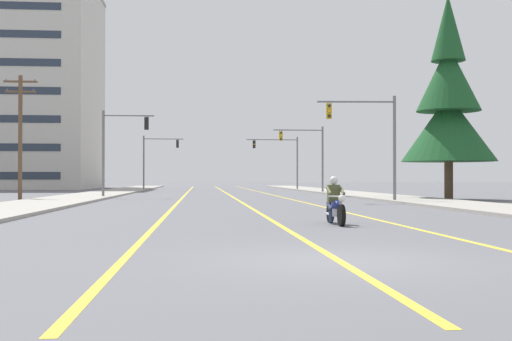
# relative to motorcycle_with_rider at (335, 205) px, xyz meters

# --- Properties ---
(ground_plane) EXTENTS (400.00, 400.00, 0.00)m
(ground_plane) POSITION_rel_motorcycle_with_rider_xyz_m (-1.78, -8.22, -0.59)
(ground_plane) COLOR #5B5B60
(lane_stripe_center) EXTENTS (0.16, 100.00, 0.01)m
(lane_stripe_center) POSITION_rel_motorcycle_with_rider_xyz_m (-1.72, 36.78, -0.58)
(lane_stripe_center) COLOR yellow
(lane_stripe_center) RESTS_ON ground
(lane_stripe_left) EXTENTS (0.16, 100.00, 0.01)m
(lane_stripe_left) POSITION_rel_motorcycle_with_rider_xyz_m (-5.38, 36.78, -0.58)
(lane_stripe_left) COLOR yellow
(lane_stripe_left) RESTS_ON ground
(lane_stripe_right) EXTENTS (0.16, 100.00, 0.01)m
(lane_stripe_right) POSITION_rel_motorcycle_with_rider_xyz_m (1.85, 36.78, -0.58)
(lane_stripe_right) COLOR yellow
(lane_stripe_right) RESTS_ON ground
(sidewalk_kerb_right) EXTENTS (4.40, 110.00, 0.14)m
(sidewalk_kerb_right) POSITION_rel_motorcycle_with_rider_xyz_m (8.86, 31.78, -0.52)
(sidewalk_kerb_right) COLOR #9E998E
(sidewalk_kerb_right) RESTS_ON ground
(sidewalk_kerb_left) EXTENTS (4.40, 110.00, 0.14)m
(sidewalk_kerb_left) POSITION_rel_motorcycle_with_rider_xyz_m (-12.41, 31.78, -0.52)
(sidewalk_kerb_left) COLOR #9E998E
(sidewalk_kerb_left) RESTS_ON ground
(motorcycle_with_rider) EXTENTS (0.70, 2.19, 1.46)m
(motorcycle_with_rider) POSITION_rel_motorcycle_with_rider_xyz_m (0.00, 0.00, 0.00)
(motorcycle_with_rider) COLOR black
(motorcycle_with_rider) RESTS_ON ground
(traffic_signal_near_right) EXTENTS (4.60, 0.45, 6.20)m
(traffic_signal_near_right) POSITION_rel_motorcycle_with_rider_xyz_m (5.89, 17.17, 3.49)
(traffic_signal_near_right) COLOR slate
(traffic_signal_near_right) RESTS_ON ground
(traffic_signal_near_left) EXTENTS (3.65, 0.37, 6.20)m
(traffic_signal_near_left) POSITION_rel_motorcycle_with_rider_xyz_m (-9.96, 26.62, 3.43)
(traffic_signal_near_left) COLOR slate
(traffic_signal_near_left) RESTS_ON ground
(traffic_signal_mid_right) EXTENTS (4.72, 0.48, 6.20)m
(traffic_signal_mid_right) POSITION_rel_motorcycle_with_rider_xyz_m (5.87, 39.09, 3.50)
(traffic_signal_mid_right) COLOR slate
(traffic_signal_mid_right) RESTS_ON ground
(traffic_signal_mid_left) EXTENTS (4.54, 0.50, 6.20)m
(traffic_signal_mid_left) POSITION_rel_motorcycle_with_rider_xyz_m (-9.24, 53.45, 3.49)
(traffic_signal_mid_left) COLOR slate
(traffic_signal_mid_left) RESTS_ON ground
(traffic_signal_far_right) EXTENTS (6.06, 0.57, 6.20)m
(traffic_signal_far_right) POSITION_rel_motorcycle_with_rider_xyz_m (5.33, 53.90, 3.58)
(traffic_signal_far_right) COLOR slate
(traffic_signal_far_right) RESTS_ON ground
(utility_pole_left_near) EXTENTS (2.15, 0.26, 8.09)m
(utility_pole_left_near) POSITION_rel_motorcycle_with_rider_xyz_m (-15.79, 23.40, 3.80)
(utility_pole_left_near) COLOR brown
(utility_pole_left_near) RESTS_ON ground
(conifer_tree_right_verge_near) EXTENTS (6.07, 6.07, 13.35)m
(conifer_tree_right_verge_near) POSITION_rel_motorcycle_with_rider_xyz_m (11.92, 20.81, 5.53)
(conifer_tree_right_verge_near) COLOR #4C3828
(conifer_tree_right_verge_near) RESTS_ON ground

